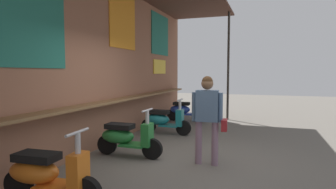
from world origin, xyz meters
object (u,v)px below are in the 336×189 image
(scooter_orange, at_px, (45,174))
(scooter_teal, at_px, (163,120))
(scooter_blue, at_px, (185,110))
(scooter_green, at_px, (125,137))
(shopper_with_handbag, at_px, (208,112))

(scooter_orange, relative_size, scooter_teal, 1.00)
(scooter_teal, height_order, scooter_blue, same)
(scooter_orange, xyz_separation_m, scooter_blue, (6.45, 0.00, 0.00))
(scooter_green, bearing_deg, scooter_teal, 89.95)
(scooter_green, bearing_deg, scooter_blue, 89.95)
(scooter_green, height_order, scooter_blue, same)
(scooter_orange, bearing_deg, shopper_with_handbag, 48.90)
(scooter_orange, distance_m, scooter_blue, 6.45)
(scooter_blue, bearing_deg, scooter_orange, -92.48)
(scooter_orange, xyz_separation_m, scooter_green, (2.14, 0.00, 0.00))
(scooter_blue, relative_size, shopper_with_handbag, 0.87)
(scooter_blue, xyz_separation_m, shopper_with_handbag, (-4.26, -1.65, 0.58))
(scooter_teal, bearing_deg, scooter_green, -91.08)
(scooter_green, xyz_separation_m, scooter_teal, (2.14, -0.00, 0.00))
(shopper_with_handbag, bearing_deg, scooter_teal, 32.91)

